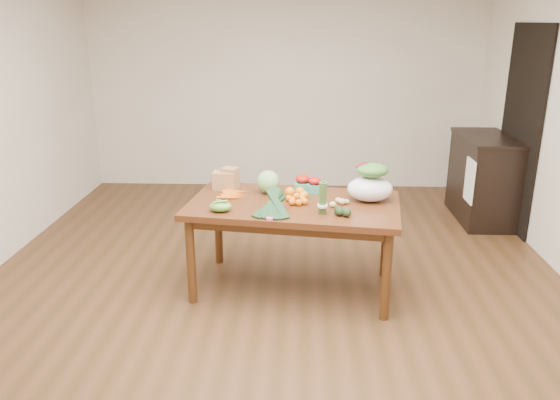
{
  "coord_description": "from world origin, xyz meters",
  "views": [
    {
      "loc": [
        0.22,
        -4.06,
        2.12
      ],
      "look_at": [
        0.06,
        0.0,
        0.78
      ],
      "focal_mm": 35.0,
      "sensor_mm": 36.0,
      "label": 1
    }
  ],
  "objects_px": {
    "dining_table": "(293,246)",
    "mandarin_cluster": "(296,198)",
    "salad_bag": "(370,184)",
    "asparagus_bundle": "(323,198)",
    "kale_bunch": "(272,205)",
    "cabinet": "(483,178)",
    "cabbage": "(268,182)",
    "paper_bag": "(225,179)"
  },
  "relations": [
    {
      "from": "dining_table",
      "to": "mandarin_cluster",
      "type": "bearing_deg",
      "value": -27.24
    },
    {
      "from": "salad_bag",
      "to": "asparagus_bundle",
      "type": "bearing_deg",
      "value": -140.27
    },
    {
      "from": "kale_bunch",
      "to": "salad_bag",
      "type": "relative_size",
      "value": 1.11
    },
    {
      "from": "cabinet",
      "to": "mandarin_cluster",
      "type": "xyz_separation_m",
      "value": [
        -2.03,
        -1.76,
        0.32
      ]
    },
    {
      "from": "cabbage",
      "to": "cabinet",
      "type": "bearing_deg",
      "value": 33.63
    },
    {
      "from": "cabinet",
      "to": "salad_bag",
      "type": "xyz_separation_m",
      "value": [
        -1.45,
        -1.69,
        0.42
      ]
    },
    {
      "from": "cabinet",
      "to": "asparagus_bundle",
      "type": "height_order",
      "value": "asparagus_bundle"
    },
    {
      "from": "salad_bag",
      "to": "cabbage",
      "type": "bearing_deg",
      "value": 167.79
    },
    {
      "from": "dining_table",
      "to": "cabbage",
      "type": "xyz_separation_m",
      "value": [
        -0.22,
        0.24,
        0.47
      ]
    },
    {
      "from": "kale_bunch",
      "to": "salad_bag",
      "type": "xyz_separation_m",
      "value": [
        0.76,
        0.38,
        0.06
      ]
    },
    {
      "from": "dining_table",
      "to": "paper_bag",
      "type": "distance_m",
      "value": 0.83
    },
    {
      "from": "cabbage",
      "to": "kale_bunch",
      "type": "distance_m",
      "value": 0.56
    },
    {
      "from": "dining_table",
      "to": "kale_bunch",
      "type": "xyz_separation_m",
      "value": [
        -0.15,
        -0.31,
        0.45
      ]
    },
    {
      "from": "dining_table",
      "to": "mandarin_cluster",
      "type": "xyz_separation_m",
      "value": [
        0.02,
        -0.01,
        0.42
      ]
    },
    {
      "from": "paper_bag",
      "to": "dining_table",
      "type": "bearing_deg",
      "value": -29.85
    },
    {
      "from": "mandarin_cluster",
      "to": "asparagus_bundle",
      "type": "height_order",
      "value": "asparagus_bundle"
    },
    {
      "from": "dining_table",
      "to": "salad_bag",
      "type": "relative_size",
      "value": 4.58
    },
    {
      "from": "cabinet",
      "to": "cabbage",
      "type": "height_order",
      "value": "cabbage"
    },
    {
      "from": "paper_bag",
      "to": "kale_bunch",
      "type": "distance_m",
      "value": 0.79
    },
    {
      "from": "salad_bag",
      "to": "kale_bunch",
      "type": "bearing_deg",
      "value": -153.63
    },
    {
      "from": "mandarin_cluster",
      "to": "salad_bag",
      "type": "relative_size",
      "value": 0.5
    },
    {
      "from": "asparagus_bundle",
      "to": "salad_bag",
      "type": "relative_size",
      "value": 0.7
    },
    {
      "from": "cabinet",
      "to": "mandarin_cluster",
      "type": "bearing_deg",
      "value": -139.01
    },
    {
      "from": "paper_bag",
      "to": "mandarin_cluster",
      "type": "bearing_deg",
      "value": -30.04
    },
    {
      "from": "mandarin_cluster",
      "to": "salad_bag",
      "type": "xyz_separation_m",
      "value": [
        0.58,
        0.08,
        0.1
      ]
    },
    {
      "from": "dining_table",
      "to": "salad_bag",
      "type": "bearing_deg",
      "value": 13.73
    },
    {
      "from": "paper_bag",
      "to": "cabbage",
      "type": "relative_size",
      "value": 1.35
    },
    {
      "from": "dining_table",
      "to": "cabbage",
      "type": "height_order",
      "value": "cabbage"
    },
    {
      "from": "dining_table",
      "to": "cabinet",
      "type": "distance_m",
      "value": 2.7
    },
    {
      "from": "asparagus_bundle",
      "to": "salad_bag",
      "type": "bearing_deg",
      "value": 47.54
    },
    {
      "from": "dining_table",
      "to": "paper_bag",
      "type": "xyz_separation_m",
      "value": [
        -0.59,
        0.34,
        0.47
      ]
    },
    {
      "from": "cabbage",
      "to": "salad_bag",
      "type": "height_order",
      "value": "salad_bag"
    },
    {
      "from": "dining_table",
      "to": "kale_bunch",
      "type": "relative_size",
      "value": 4.12
    },
    {
      "from": "dining_table",
      "to": "kale_bunch",
      "type": "height_order",
      "value": "kale_bunch"
    },
    {
      "from": "asparagus_bundle",
      "to": "cabbage",
      "type": "bearing_deg",
      "value": 138.9
    },
    {
      "from": "kale_bunch",
      "to": "asparagus_bundle",
      "type": "distance_m",
      "value": 0.38
    },
    {
      "from": "kale_bunch",
      "to": "salad_bag",
      "type": "bearing_deg",
      "value": 34.18
    },
    {
      "from": "mandarin_cluster",
      "to": "paper_bag",
      "type": "bearing_deg",
      "value": 149.96
    },
    {
      "from": "mandarin_cluster",
      "to": "salad_bag",
      "type": "bearing_deg",
      "value": 7.58
    },
    {
      "from": "cabinet",
      "to": "asparagus_bundle",
      "type": "xyz_separation_m",
      "value": [
        -1.83,
        -2.01,
        0.4
      ]
    },
    {
      "from": "dining_table",
      "to": "mandarin_cluster",
      "type": "height_order",
      "value": "mandarin_cluster"
    },
    {
      "from": "kale_bunch",
      "to": "asparagus_bundle",
      "type": "relative_size",
      "value": 1.6
    }
  ]
}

